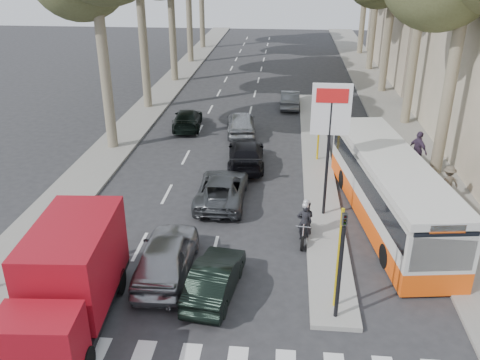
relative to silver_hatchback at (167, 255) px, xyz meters
The scene contains 18 objects.
ground 2.42m from the silver_hatchback, ahead, with size 120.00×120.00×0.00m, color #28282B.
sidewalk_right 26.93m from the silver_hatchback, 66.19° to the left, with size 3.20×70.00×0.12m, color gray.
median_left 28.23m from the silver_hatchback, 101.72° to the left, with size 2.40×64.00×0.12m, color gray.
traffic_island 11.99m from the silver_hatchback, 62.57° to the left, with size 1.50×26.00×0.16m, color gray.
billboard 7.78m from the silver_hatchback, 39.99° to the left, with size 1.50×12.10×5.60m.
traffic_light_island 6.08m from the silver_hatchback, 18.74° to the right, with size 0.16×0.41×3.60m.
silver_hatchback is the anchor object (origin of this frame).
dark_hatchback 2.00m from the silver_hatchback, 27.57° to the right, with size 1.27×3.63×1.20m, color black.
queue_car_a 5.75m from the silver_hatchback, 78.30° to the left, with size 2.04×4.43×1.23m, color #45494C.
queue_car_b 9.93m from the silver_hatchback, 79.12° to the left, with size 1.80×4.43×1.29m, color black.
queue_car_c 14.70m from the silver_hatchback, 85.45° to the left, with size 1.65×4.10×1.40m, color #94979B.
queue_car_d 21.04m from the silver_hatchback, 78.85° to the left, with size 1.27×3.65×1.20m, color #515459.
queue_car_e 15.64m from the silver_hatchback, 98.20° to the left, with size 1.64×4.03×1.17m, color black.
red_truck 3.53m from the silver_hatchback, 128.58° to the right, with size 2.47×5.69×2.97m.
city_bus 9.29m from the silver_hatchback, 29.87° to the left, with size 3.69×10.67×2.76m.
motorcycle 5.48m from the silver_hatchback, 31.13° to the left, with size 0.74×1.91×1.62m.
pedestrian_near 14.28m from the silver_hatchback, 43.54° to the left, with size 1.16×0.57×1.98m, color #4A3854.
pedestrian_far 12.79m from the silver_hatchback, 31.13° to the left, with size 0.99×0.44×1.54m, color brown.
Camera 1 is at (1.55, -13.81, 10.09)m, focal length 38.00 mm.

